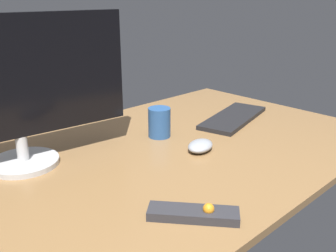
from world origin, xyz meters
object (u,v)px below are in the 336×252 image
at_px(monitor, 14,86).
at_px(keyboard, 233,118).
at_px(media_remote, 194,213).
at_px(computer_mouse, 200,146).
at_px(coffee_mug, 159,122).

distance_m(monitor, keyboard, 0.77).
relative_size(keyboard, media_remote, 1.90).
height_order(monitor, computer_mouse, monitor).
xyz_separation_m(monitor, computer_mouse, (0.42, -0.27, -0.20)).
bearing_deg(monitor, media_remote, -67.53).
bearing_deg(keyboard, monitor, 153.53).
bearing_deg(coffee_mug, monitor, 166.80).
relative_size(keyboard, coffee_mug, 3.60).
height_order(computer_mouse, coffee_mug, coffee_mug).
xyz_separation_m(monitor, keyboard, (0.72, -0.16, -0.21)).
distance_m(computer_mouse, media_remote, 0.36).
relative_size(monitor, media_remote, 3.40).
distance_m(monitor, media_remote, 0.55).
relative_size(computer_mouse, coffee_mug, 1.02).
height_order(computer_mouse, media_remote, media_remote).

